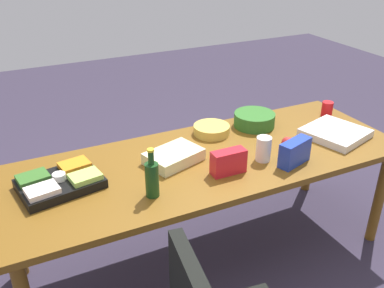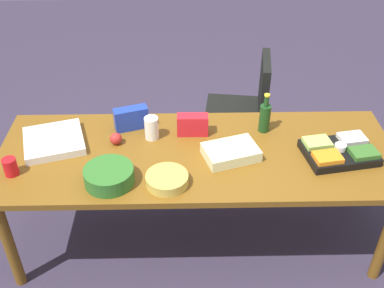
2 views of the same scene
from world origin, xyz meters
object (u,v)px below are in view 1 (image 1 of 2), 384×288
object	(u,v)px
chip_bag_blue	(295,152)
chip_bag_red	(228,162)
red_solo_cup	(327,109)
pizza_box	(335,133)
chip_bowl	(212,130)
veggie_tray	(60,182)
sheet_cake	(174,156)
conference_table	(207,168)
salad_bowl	(254,120)
mayo_jar	(264,149)
wine_bottle	(152,178)
apple_red	(287,143)

from	to	relation	value
chip_bag_blue	chip_bag_red	bearing A→B (deg)	-10.79
red_solo_cup	pizza_box	xyz separation A→B (m)	(0.18, 0.29, -0.03)
chip_bag_red	chip_bowl	size ratio (longest dim) A/B	0.82
veggie_tray	sheet_cake	bearing A→B (deg)	179.49
conference_table	salad_bowl	world-z (taller)	salad_bowl
mayo_jar	chip_bag_blue	bearing A→B (deg)	140.70
salad_bowl	wine_bottle	size ratio (longest dim) A/B	1.03
chip_bowl	wine_bottle	bearing A→B (deg)	39.74
wine_bottle	apple_red	world-z (taller)	wine_bottle
red_solo_cup	chip_bag_red	distance (m)	1.13
sheet_cake	chip_bag_blue	distance (m)	0.71
chip_bag_red	sheet_cake	size ratio (longest dim) A/B	0.62
chip_bag_blue	sheet_cake	bearing A→B (deg)	-27.51
red_solo_cup	chip_bowl	size ratio (longest dim) A/B	0.45
salad_bowl	chip_bag_red	distance (m)	0.68
mayo_jar	pizza_box	world-z (taller)	mayo_jar
apple_red	veggie_tray	bearing A→B (deg)	-6.59
pizza_box	wine_bottle	xyz separation A→B (m)	(1.35, 0.13, 0.08)
mayo_jar	salad_bowl	bearing A→B (deg)	-117.01
red_solo_cup	sheet_cake	world-z (taller)	red_solo_cup
conference_table	sheet_cake	xyz separation A→B (m)	(0.20, -0.05, 0.11)
veggie_tray	apple_red	world-z (taller)	veggie_tray
wine_bottle	chip_bag_blue	xyz separation A→B (m)	(-0.87, 0.05, -0.03)
wine_bottle	veggie_tray	bearing A→B (deg)	-34.25
sheet_cake	wine_bottle	size ratio (longest dim) A/B	1.17
chip_bag_red	chip_bag_blue	world-z (taller)	chip_bag_blue
apple_red	chip_bag_red	bearing A→B (deg)	11.42
red_solo_cup	wine_bottle	distance (m)	1.59
conference_table	salad_bowl	xyz separation A→B (m)	(-0.51, -0.27, 0.12)
wine_bottle	apple_red	bearing A→B (deg)	-172.44
salad_bowl	veggie_tray	bearing A→B (deg)	8.88
conference_table	sheet_cake	size ratio (longest dim) A/B	7.75
wine_bottle	chip_bag_blue	bearing A→B (deg)	176.84
chip_bag_red	chip_bag_blue	bearing A→B (deg)	169.21
chip_bag_blue	veggie_tray	bearing A→B (deg)	-14.49
red_solo_cup	pizza_box	bearing A→B (deg)	58.01
pizza_box	wine_bottle	distance (m)	1.36
conference_table	chip_bag_red	world-z (taller)	chip_bag_red
mayo_jar	wine_bottle	world-z (taller)	wine_bottle
wine_bottle	chip_bag_blue	size ratio (longest dim) A/B	1.25
salad_bowl	chip_bowl	bearing A→B (deg)	-3.37
red_solo_cup	chip_bag_blue	distance (m)	0.81
apple_red	chip_bag_blue	size ratio (longest dim) A/B	0.35
salad_bowl	chip_bowl	xyz separation A→B (m)	(0.33, -0.02, -0.02)
chip_bowl	apple_red	bearing A→B (deg)	130.13
mayo_jar	wine_bottle	bearing A→B (deg)	5.21
chip_bag_blue	mayo_jar	bearing A→B (deg)	-39.30
red_solo_cup	wine_bottle	bearing A→B (deg)	15.22
apple_red	chip_bag_blue	world-z (taller)	chip_bag_blue
conference_table	wine_bottle	bearing A→B (deg)	27.51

